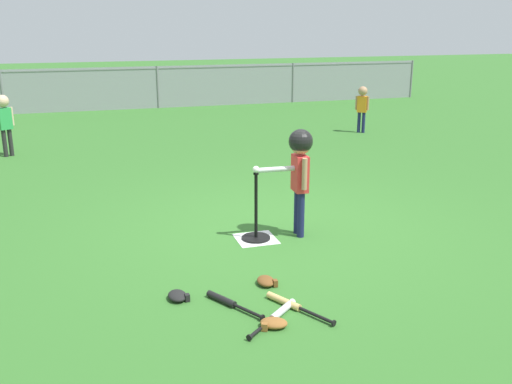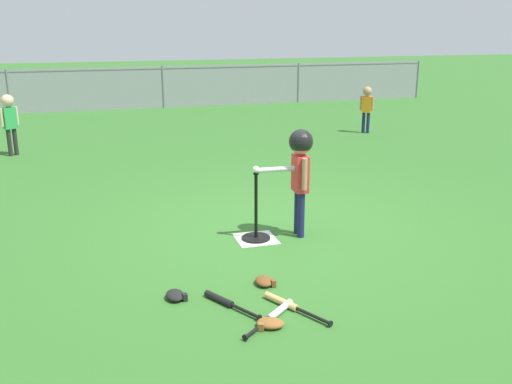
% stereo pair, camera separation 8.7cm
% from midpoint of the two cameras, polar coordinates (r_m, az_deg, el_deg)
% --- Properties ---
extents(ground_plane, '(60.00, 60.00, 0.00)m').
position_cam_midpoint_polar(ground_plane, '(6.81, 1.64, -3.51)').
color(ground_plane, '#336B28').
extents(home_plate, '(0.44, 0.44, 0.01)m').
position_cam_midpoint_polar(home_plate, '(6.45, -0.39, -4.65)').
color(home_plate, white).
rests_on(home_plate, ground_plane).
extents(batting_tee, '(0.32, 0.32, 0.77)m').
position_cam_midpoint_polar(batting_tee, '(6.40, -0.39, -3.61)').
color(batting_tee, black).
rests_on(batting_tee, ground_plane).
extents(baseball_on_tee, '(0.07, 0.07, 0.07)m').
position_cam_midpoint_polar(baseball_on_tee, '(6.20, -0.40, 2.26)').
color(baseball_on_tee, white).
rests_on(baseball_on_tee, batting_tee).
extents(batter_child, '(0.64, 0.35, 1.22)m').
position_cam_midpoint_polar(batter_child, '(6.32, 3.97, 3.12)').
color(batter_child, '#191E4C').
rests_on(batter_child, ground_plane).
extents(fielder_deep_right, '(0.25, 0.21, 1.00)m').
position_cam_midpoint_polar(fielder_deep_right, '(12.70, 10.31, 8.69)').
color(fielder_deep_right, '#191E4C').
rests_on(fielder_deep_right, ground_plane).
extents(fielder_deep_center, '(0.29, 0.22, 1.10)m').
position_cam_midpoint_polar(fielder_deep_center, '(11.18, -23.93, 6.82)').
color(fielder_deep_center, '#262626').
rests_on(fielder_deep_center, ground_plane).
extents(spare_bat_silver, '(0.56, 0.50, 0.06)m').
position_cam_midpoint_polar(spare_bat_silver, '(4.84, 1.72, -11.98)').
color(spare_bat_silver, silver).
rests_on(spare_bat_silver, ground_plane).
extents(spare_bat_wood, '(0.40, 0.66, 0.06)m').
position_cam_midpoint_polar(spare_bat_wood, '(4.99, 2.92, -11.06)').
color(spare_bat_wood, '#DBB266').
rests_on(spare_bat_wood, ground_plane).
extents(spare_bat_black, '(0.38, 0.59, 0.06)m').
position_cam_midpoint_polar(spare_bat_black, '(5.03, -3.41, -10.81)').
color(spare_bat_black, black).
rests_on(spare_bat_black, ground_plane).
extents(glove_by_plate, '(0.19, 0.23, 0.07)m').
position_cam_midpoint_polar(glove_by_plate, '(5.16, -8.27, -10.17)').
color(glove_by_plate, black).
rests_on(glove_by_plate, ground_plane).
extents(glove_near_bats, '(0.27, 0.24, 0.07)m').
position_cam_midpoint_polar(glove_near_bats, '(4.69, 1.20, -12.90)').
color(glove_near_bats, brown).
rests_on(glove_near_bats, ground_plane).
extents(glove_tossed_aside, '(0.17, 0.23, 0.07)m').
position_cam_midpoint_polar(glove_tossed_aside, '(5.37, 0.56, -8.84)').
color(glove_tossed_aside, brown).
rests_on(glove_tossed_aside, ground_plane).
extents(outfield_fence, '(16.06, 0.06, 1.15)m').
position_cam_midpoint_polar(outfield_fence, '(16.39, -9.89, 10.36)').
color(outfield_fence, slate).
rests_on(outfield_fence, ground_plane).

